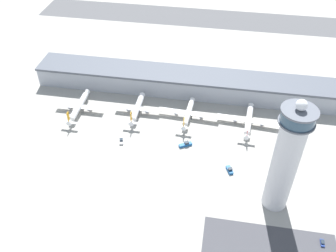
# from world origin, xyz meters

# --- Properties ---
(ground_plane) EXTENTS (1000.00, 1000.00, 0.00)m
(ground_plane) POSITION_xyz_m (0.00, 0.00, 0.00)
(ground_plane) COLOR #9E9B93
(terminal_building) EXTENTS (223.40, 25.00, 15.50)m
(terminal_building) POSITION_xyz_m (0.00, 70.00, 7.85)
(terminal_building) COLOR #A3A8B2
(terminal_building) RESTS_ON ground
(runway_strip) EXTENTS (335.11, 44.00, 0.01)m
(runway_strip) POSITION_xyz_m (0.00, 199.50, 0.00)
(runway_strip) COLOR #515154
(runway_strip) RESTS_ON ground
(control_tower) EXTENTS (16.39, 16.39, 67.47)m
(control_tower) POSITION_xyz_m (57.81, -23.23, 32.93)
(control_tower) COLOR silver
(control_tower) RESTS_ON ground
(airplane_gate_alpha) EXTENTS (33.57, 36.81, 12.79)m
(airplane_gate_alpha) POSITION_xyz_m (-71.16, 33.73, 4.32)
(airplane_gate_alpha) COLOR white
(airplane_gate_alpha) RESTS_ON ground
(airplane_gate_bravo) EXTENTS (30.94, 33.11, 12.97)m
(airplane_gate_bravo) POSITION_xyz_m (-31.21, 38.26, 4.43)
(airplane_gate_bravo) COLOR white
(airplane_gate_bravo) RESTS_ON ground
(airplane_gate_charlie) EXTENTS (41.29, 32.85, 12.31)m
(airplane_gate_charlie) POSITION_xyz_m (3.72, 39.04, 4.45)
(airplane_gate_charlie) COLOR white
(airplane_gate_charlie) RESTS_ON ground
(airplane_gate_delta) EXTENTS (41.96, 35.33, 12.26)m
(airplane_gate_delta) POSITION_xyz_m (43.80, 38.64, 4.06)
(airplane_gate_delta) COLOR white
(airplane_gate_delta) RESTS_ON ground
(service_truck_catering) EXTENTS (4.67, 6.68, 2.87)m
(service_truck_catering) POSITION_xyz_m (33.67, -4.77, 1.00)
(service_truck_catering) COLOR black
(service_truck_catering) RESTS_ON ground
(service_truck_fuel) EXTENTS (8.31, 6.06, 3.02)m
(service_truck_fuel) POSITION_xyz_m (5.72, 12.11, 1.05)
(service_truck_fuel) COLOR black
(service_truck_fuel) RESTS_ON ground
(service_truck_baggage) EXTENTS (3.94, 7.44, 2.67)m
(service_truck_baggage) POSITION_xyz_m (-34.62, 9.26, 0.92)
(service_truck_baggage) COLOR black
(service_truck_baggage) RESTS_ON ground
(car_blue_compact) EXTENTS (1.79, 4.17, 1.56)m
(car_blue_compact) POSITION_xyz_m (79.89, -44.77, 0.61)
(car_blue_compact) COLOR black
(car_blue_compact) RESTS_ON ground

